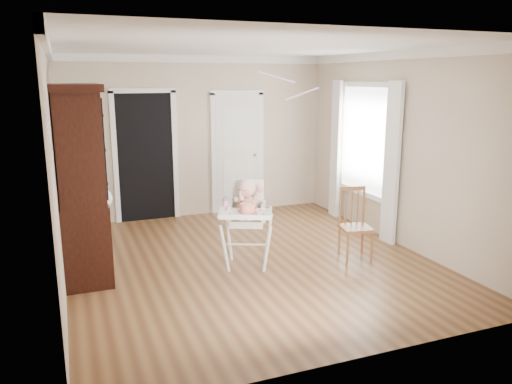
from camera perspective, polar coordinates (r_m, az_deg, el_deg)
name	(u,v)px	position (r m, az deg, el deg)	size (l,w,h in m)	color
floor	(250,261)	(6.57, -0.73, -7.92)	(5.00, 5.00, 0.00)	brown
ceiling	(249,46)	(6.15, -0.81, 16.31)	(5.00, 5.00, 0.00)	white
wall_back	(198,137)	(8.58, -6.64, 6.23)	(4.50, 4.50, 0.00)	beige
wall_left	(55,171)	(5.84, -21.95, 2.25)	(5.00, 5.00, 0.00)	beige
wall_right	(399,150)	(7.31, 16.06, 4.65)	(5.00, 5.00, 0.00)	beige
crown_molding	(249,52)	(6.15, -0.81, 15.75)	(4.50, 5.00, 0.12)	white
doorway	(146,154)	(8.42, -12.51, 4.23)	(1.06, 0.05, 2.22)	black
closet_door	(238,154)	(8.81, -2.12, 4.34)	(0.96, 0.09, 2.13)	white
window_right	(363,147)	(7.92, 12.14, 5.01)	(0.13, 1.84, 2.30)	white
high_chair	(247,214)	(6.20, -1.04, -2.52)	(0.89, 0.97, 1.11)	white
baby	(247,200)	(6.19, -1.01, -0.91)	(0.31, 0.33, 0.52)	beige
cake	(248,208)	(5.92, -0.97, -1.85)	(0.24, 0.24, 0.11)	silver
sippy_cup	(225,203)	(6.10, -3.52, -1.27)	(0.07, 0.07, 0.17)	pink
china_cabinet	(81,182)	(6.23, -19.35, 1.09)	(0.60, 1.35, 2.27)	black
dining_chair	(355,226)	(6.71, 11.25, -3.79)	(0.45, 0.45, 0.94)	brown
streamer	(277,77)	(6.30, 2.38, 12.99)	(0.03, 0.50, 0.02)	pink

